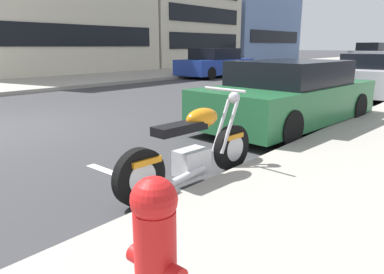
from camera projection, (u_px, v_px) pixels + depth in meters
sidewalk_far_curb at (163, 73)px, 20.56m from camera, size 120.00×5.00×0.14m
parking_stall_stripe at (143, 184)px, 4.31m from camera, size 0.12×2.20×0.01m
parked_motorcycle at (193, 151)px, 4.19m from camera, size 2.14×0.62×1.10m
parked_car_at_intersection at (289, 96)px, 7.27m from camera, size 4.40×2.09×1.32m
parked_car_mid_block at (375, 76)px, 11.64m from camera, size 4.40×2.05×1.37m
crossing_truck at (378, 54)px, 31.92m from camera, size 2.19×4.94×1.88m
car_opposite_curb at (215, 63)px, 19.08m from camera, size 4.63×1.94×1.48m
fire_hydrant at (155, 250)px, 1.85m from camera, size 0.24×0.36×0.85m
townhouse_far_uphill at (166, 9)px, 28.48m from camera, size 9.17×8.18×8.83m
townhouse_corner_block at (235, 6)px, 36.39m from camera, size 10.71×9.54×10.97m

